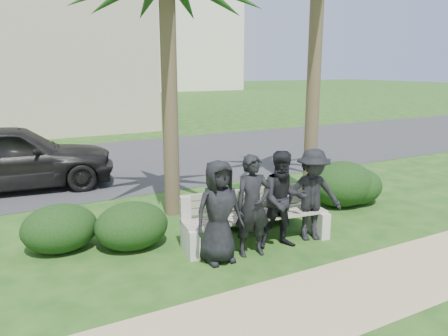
{
  "coord_description": "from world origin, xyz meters",
  "views": [
    {
      "loc": [
        -4.41,
        -5.73,
        2.99
      ],
      "look_at": [
        -0.72,
        1.0,
        1.22
      ],
      "focal_mm": 35.0,
      "sensor_mm": 36.0,
      "label": 1
    }
  ],
  "objects": [
    {
      "name": "hedge_b",
      "position": [
        -2.43,
        1.12,
        0.41
      ],
      "size": [
        1.24,
        1.03,
        0.81
      ],
      "primitive_type": "ellipsoid",
      "color": "black",
      "rests_on": "ground"
    },
    {
      "name": "man_d",
      "position": [
        0.47,
        -0.05,
        0.82
      ],
      "size": [
        1.2,
        0.92,
        1.63
      ],
      "primitive_type": "imported",
      "rotation": [
        0.0,
        0.0,
        -0.34
      ],
      "color": "black",
      "rests_on": "ground"
    },
    {
      "name": "man_a",
      "position": [
        -1.4,
        -0.07,
        0.82
      ],
      "size": [
        0.8,
        0.52,
        1.63
      ],
      "primitive_type": "imported",
      "rotation": [
        0.0,
        0.0,
        -0.01
      ],
      "color": "black",
      "rests_on": "ground"
    },
    {
      "name": "hedge_f",
      "position": [
        2.71,
        1.13,
        0.42
      ],
      "size": [
        1.28,
        1.06,
        0.83
      ],
      "primitive_type": "ellipsoid",
      "color": "black",
      "rests_on": "ground"
    },
    {
      "name": "man_c",
      "position": [
        -0.19,
        -0.1,
        0.83
      ],
      "size": [
        0.96,
        0.84,
        1.66
      ],
      "primitive_type": "imported",
      "rotation": [
        0.0,
        0.0,
        -0.29
      ],
      "color": "black",
      "rests_on": "ground"
    },
    {
      "name": "footpath",
      "position": [
        0.0,
        -1.8,
        0.0
      ],
      "size": [
        30.0,
        1.6,
        0.01
      ],
      "primitive_type": "cube",
      "color": "tan",
      "rests_on": "ground"
    },
    {
      "name": "stucco_bldg_right",
      "position": [
        -1.0,
        18.0,
        3.66
      ],
      "size": [
        8.4,
        8.4,
        7.3
      ],
      "color": "#B9AE8A",
      "rests_on": "ground"
    },
    {
      "name": "hedge_d",
      "position": [
        0.4,
        1.11,
        0.38
      ],
      "size": [
        1.18,
        0.97,
        0.77
      ],
      "primitive_type": "ellipsoid",
      "color": "black",
      "rests_on": "ground"
    },
    {
      "name": "park_bench",
      "position": [
        -0.49,
        0.26,
        0.41
      ],
      "size": [
        2.66,
        0.94,
        0.9
      ],
      "rotation": [
        0.0,
        0.0,
        -0.14
      ],
      "color": "#A39788",
      "rests_on": "ground"
    },
    {
      "name": "man_b",
      "position": [
        -0.8,
        -0.11,
        0.83
      ],
      "size": [
        0.66,
        0.49,
        1.66
      ],
      "primitive_type": "imported",
      "rotation": [
        0.0,
        0.0,
        -0.17
      ],
      "color": "black",
      "rests_on": "ground"
    },
    {
      "name": "hedge_e",
      "position": [
        2.36,
        1.21,
        0.5
      ],
      "size": [
        1.54,
        1.27,
        1.01
      ],
      "primitive_type": "ellipsoid",
      "color": "black",
      "rests_on": "ground"
    },
    {
      "name": "hedge_a",
      "position": [
        -3.52,
        1.58,
        0.4
      ],
      "size": [
        1.24,
        1.02,
        0.81
      ],
      "primitive_type": "ellipsoid",
      "color": "black",
      "rests_on": "ground"
    },
    {
      "name": "car_a",
      "position": [
        -3.95,
        6.06,
        0.83
      ],
      "size": [
        5.07,
        2.52,
        1.66
      ],
      "primitive_type": "imported",
      "rotation": [
        0.0,
        0.0,
        1.45
      ],
      "color": "black",
      "rests_on": "ground"
    },
    {
      "name": "asphalt_street",
      "position": [
        0.0,
        8.0,
        0.0
      ],
      "size": [
        160.0,
        8.0,
        0.01
      ],
      "primitive_type": "cube",
      "color": "#2D2D30",
      "rests_on": "ground"
    },
    {
      "name": "hedge_c",
      "position": [
        -0.28,
        1.13,
        0.42
      ],
      "size": [
        1.3,
        1.07,
        0.85
      ],
      "primitive_type": "ellipsoid",
      "color": "black",
      "rests_on": "ground"
    },
    {
      "name": "ground",
      "position": [
        0.0,
        0.0,
        0.0
      ],
      "size": [
        160.0,
        160.0,
        0.0
      ],
      "primitive_type": "plane",
      "color": "#194513",
      "rests_on": "ground"
    }
  ]
}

